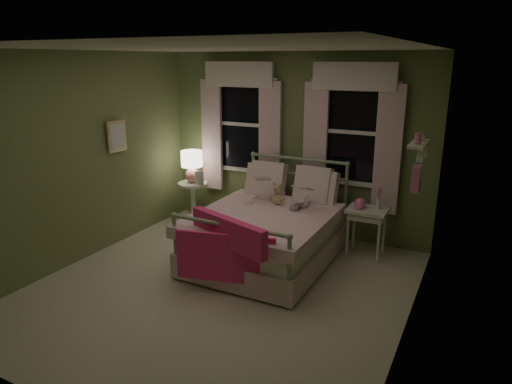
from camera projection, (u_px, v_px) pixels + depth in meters
The scene contains 18 objects.
room_shell at pixel (217, 177), 4.79m from camera, with size 4.20×4.20×4.20m.
bed at pixel (269, 231), 5.80m from camera, with size 1.58×2.04×1.18m.
pink_throw at pixel (227, 243), 4.86m from camera, with size 1.08×0.45×0.71m.
child_left at pixel (264, 179), 6.13m from camera, with size 0.27×0.18×0.74m, color #F7D1DD.
child_right at pixel (302, 188), 5.89m from camera, with size 0.32×0.25×0.65m, color #F7D1DD.
book_left at pixel (255, 182), 5.91m from camera, with size 0.20×0.27×0.03m, color beige.
book_right at pixel (295, 191), 5.67m from camera, with size 0.20×0.27×0.02m, color beige.
teddy_bear at pixel (278, 196), 5.91m from camera, with size 0.22×0.17×0.29m.
nightstand_left at pixel (193, 197), 7.14m from camera, with size 0.46×0.46×0.65m.
table_lamp at pixel (192, 163), 6.98m from camera, with size 0.33×0.33×0.49m.
book_nightstand at pixel (195, 184), 6.96m from camera, with size 0.16×0.22×0.02m, color beige.
nightstand_right at pixel (367, 216), 5.87m from camera, with size 0.50×0.40×0.64m.
pink_toy at pixel (360, 203), 5.86m from camera, with size 0.14×0.19×0.14m.
bud_vase at pixel (379, 199), 5.79m from camera, with size 0.06×0.06×0.28m.
window_left at pixel (240, 120), 6.81m from camera, with size 1.34×0.13×1.96m.
window_right at pixel (352, 127), 6.06m from camera, with size 1.34×0.13×1.96m.
wall_shelf at pixel (418, 162), 4.49m from camera, with size 0.15×0.50×0.60m.
framed_picture at pixel (117, 136), 6.10m from camera, with size 0.03×0.32×0.42m.
Camera 1 is at (2.49, -3.94, 2.50)m, focal length 32.00 mm.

